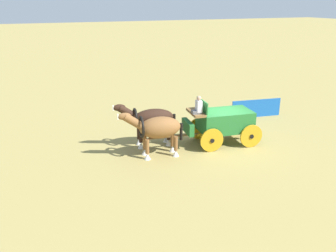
% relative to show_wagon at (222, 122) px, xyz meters
% --- Properties ---
extents(ground_plane, '(220.00, 220.00, 0.00)m').
position_rel_show_wagon_xyz_m(ground_plane, '(-0.15, 0.01, -1.14)').
color(ground_plane, '#9E8C4C').
extents(show_wagon, '(5.56, 2.24, 2.63)m').
position_rel_show_wagon_xyz_m(show_wagon, '(0.00, 0.00, 0.00)').
color(show_wagon, '#236B2D').
rests_on(show_wagon, ground).
extents(draft_horse_near, '(2.96, 1.24, 2.20)m').
position_rel_show_wagon_xyz_m(draft_horse_near, '(3.52, 0.18, 0.19)').
color(draft_horse_near, brown).
rests_on(draft_horse_near, ground).
extents(draft_horse_off, '(3.05, 1.16, 2.23)m').
position_rel_show_wagon_xyz_m(draft_horse_off, '(3.37, -1.11, 0.22)').
color(draft_horse_off, '#331E14').
rests_on(draft_horse_off, ground).
extents(sponsor_banner, '(3.17, 0.53, 1.10)m').
position_rel_show_wagon_xyz_m(sponsor_banner, '(-4.19, -2.86, -0.59)').
color(sponsor_banner, '#1959B2').
rests_on(sponsor_banner, ground).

